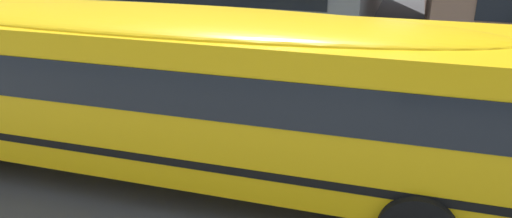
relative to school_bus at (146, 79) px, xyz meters
name	(u,v)px	position (x,y,z in m)	size (l,w,h in m)	color
ground_plane	(97,129)	(-2.19, 1.28, -1.84)	(400.00, 400.00, 0.00)	#424244
sidewalk_far	(219,51)	(-2.19, 8.64, -1.83)	(120.00, 3.00, 0.01)	gray
lane_centreline	(97,129)	(-2.19, 1.28, -1.84)	(110.00, 0.16, 0.01)	silver
school_bus	(146,79)	(0.00, 0.00, 0.00)	(13.92, 3.31, 3.10)	yellow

